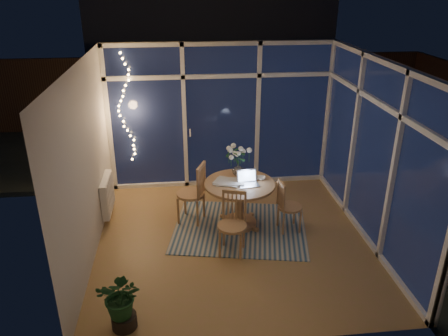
{
  "coord_description": "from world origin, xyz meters",
  "views": [
    {
      "loc": [
        -0.76,
        -5.45,
        3.58
      ],
      "look_at": [
        -0.14,
        0.25,
        1.06
      ],
      "focal_mm": 35.0,
      "sensor_mm": 36.0,
      "label": 1
    }
  ],
  "objects_px": {
    "chair_front": "(232,225)",
    "flower_vase": "(238,169)",
    "chair_left": "(191,192)",
    "potted_plant": "(122,300)",
    "dining_table": "(239,204)",
    "chair_right": "(290,206)",
    "laptop": "(249,178)"
  },
  "relations": [
    {
      "from": "laptop",
      "to": "chair_front",
      "type": "bearing_deg",
      "value": -124.5
    },
    {
      "from": "potted_plant",
      "to": "chair_front",
      "type": "bearing_deg",
      "value": 43.24
    },
    {
      "from": "laptop",
      "to": "flower_vase",
      "type": "height_order",
      "value": "laptop"
    },
    {
      "from": "dining_table",
      "to": "flower_vase",
      "type": "height_order",
      "value": "flower_vase"
    },
    {
      "from": "dining_table",
      "to": "laptop",
      "type": "bearing_deg",
      "value": -35.98
    },
    {
      "from": "dining_table",
      "to": "chair_right",
      "type": "height_order",
      "value": "chair_right"
    },
    {
      "from": "chair_right",
      "to": "potted_plant",
      "type": "distance_m",
      "value": 2.93
    },
    {
      "from": "chair_front",
      "to": "laptop",
      "type": "bearing_deg",
      "value": 80.2
    },
    {
      "from": "potted_plant",
      "to": "flower_vase",
      "type": "bearing_deg",
      "value": 55.5
    },
    {
      "from": "chair_front",
      "to": "flower_vase",
      "type": "relative_size",
      "value": 4.37
    },
    {
      "from": "dining_table",
      "to": "potted_plant",
      "type": "distance_m",
      "value": 2.56
    },
    {
      "from": "dining_table",
      "to": "chair_left",
      "type": "bearing_deg",
      "value": 163.53
    },
    {
      "from": "dining_table",
      "to": "laptop",
      "type": "xyz_separation_m",
      "value": [
        0.12,
        -0.09,
        0.48
      ]
    },
    {
      "from": "laptop",
      "to": "potted_plant",
      "type": "xyz_separation_m",
      "value": [
        -1.7,
        -1.93,
        -0.46
      ]
    },
    {
      "from": "dining_table",
      "to": "laptop",
      "type": "height_order",
      "value": "laptop"
    },
    {
      "from": "dining_table",
      "to": "flower_vase",
      "type": "relative_size",
      "value": 5.1
    },
    {
      "from": "chair_left",
      "to": "chair_front",
      "type": "bearing_deg",
      "value": 50.6
    },
    {
      "from": "chair_left",
      "to": "potted_plant",
      "type": "distance_m",
      "value": 2.39
    },
    {
      "from": "chair_right",
      "to": "chair_front",
      "type": "height_order",
      "value": "chair_front"
    },
    {
      "from": "dining_table",
      "to": "chair_left",
      "type": "height_order",
      "value": "chair_left"
    },
    {
      "from": "chair_front",
      "to": "laptop",
      "type": "height_order",
      "value": "laptop"
    },
    {
      "from": "laptop",
      "to": "potted_plant",
      "type": "height_order",
      "value": "laptop"
    },
    {
      "from": "chair_left",
      "to": "chair_right",
      "type": "xyz_separation_m",
      "value": [
        1.47,
        -0.44,
        -0.08
      ]
    },
    {
      "from": "dining_table",
      "to": "flower_vase",
      "type": "xyz_separation_m",
      "value": [
        0.02,
        0.29,
        0.47
      ]
    },
    {
      "from": "flower_vase",
      "to": "laptop",
      "type": "bearing_deg",
      "value": -74.07
    },
    {
      "from": "chair_left",
      "to": "flower_vase",
      "type": "xyz_separation_m",
      "value": [
        0.75,
        0.07,
        0.33
      ]
    },
    {
      "from": "chair_left",
      "to": "flower_vase",
      "type": "distance_m",
      "value": 0.83
    },
    {
      "from": "potted_plant",
      "to": "dining_table",
      "type": "bearing_deg",
      "value": 52.15
    },
    {
      "from": "dining_table",
      "to": "chair_front",
      "type": "relative_size",
      "value": 1.17
    },
    {
      "from": "chair_left",
      "to": "potted_plant",
      "type": "relative_size",
      "value": 1.32
    },
    {
      "from": "chair_front",
      "to": "flower_vase",
      "type": "bearing_deg",
      "value": 94.86
    },
    {
      "from": "flower_vase",
      "to": "potted_plant",
      "type": "bearing_deg",
      "value": -124.5
    }
  ]
}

